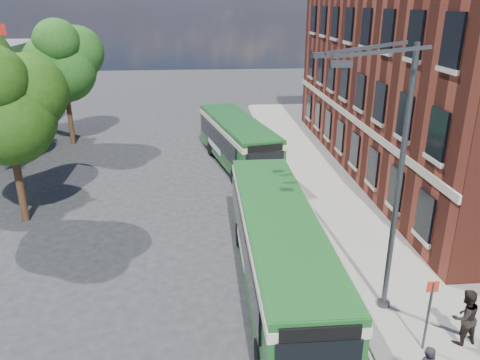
{
  "coord_description": "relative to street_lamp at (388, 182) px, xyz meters",
  "views": [
    {
      "loc": [
        -0.95,
        -15.2,
        10.07
      ],
      "look_at": [
        0.8,
        5.27,
        2.2
      ],
      "focal_mm": 35.0,
      "sensor_mm": 36.0,
      "label": 1
    }
  ],
  "objects": [
    {
      "name": "ground",
      "position": [
        -4.84,
        2.0,
        -4.79
      ],
      "size": [
        120.0,
        120.0,
        0.0
      ],
      "primitive_type": "plane",
      "color": "#262628",
      "rests_on": "ground"
    },
    {
      "name": "pavement",
      "position": [
        2.16,
        10.0,
        -4.72
      ],
      "size": [
        6.0,
        48.0,
        0.15
      ],
      "primitive_type": "cube",
      "color": "gray",
      "rests_on": "ground"
    },
    {
      "name": "kerb_line",
      "position": [
        -0.89,
        10.0,
        -4.79
      ],
      "size": [
        0.12,
        48.0,
        0.01
      ],
      "primitive_type": "cube",
      "color": "beige",
      "rests_on": "ground"
    },
    {
      "name": "brick_office",
      "position": [
        9.16,
        14.0,
        2.18
      ],
      "size": [
        12.1,
        26.0,
        14.2
      ],
      "color": "maroon",
      "rests_on": "ground"
    },
    {
      "name": "flagpole",
      "position": [
        -17.29,
        15.0,
        0.15
      ],
      "size": [
        0.95,
        0.1,
        9.0
      ],
      "color": "#3A3D3F",
      "rests_on": "ground"
    },
    {
      "name": "street_lamp",
      "position": [
        0.0,
        0.0,
        0.0
      ],
      "size": [
        2.96,
        2.38,
        9.0
      ],
      "color": "#3A3D3F",
      "rests_on": "ground"
    },
    {
      "name": "bus_stop_sign",
      "position": [
        0.76,
        -2.2,
        -3.28
      ],
      "size": [
        0.35,
        0.08,
        2.52
      ],
      "color": "#3A3D3F",
      "rests_on": "ground"
    },
    {
      "name": "bus_front",
      "position": [
        -3.1,
        1.74,
        -2.96
      ],
      "size": [
        2.67,
        12.36,
        3.02
      ],
      "color": "#1E5B23",
      "rests_on": "ground"
    },
    {
      "name": "bus_rear",
      "position": [
        -3.5,
        15.77,
        -2.96
      ],
      "size": [
        4.71,
        10.91,
        3.02
      ],
      "color": "#1A531F",
      "rests_on": "ground"
    },
    {
      "name": "pedestrian_b",
      "position": [
        2.05,
        -2.03,
        -3.71
      ],
      "size": [
        1.01,
        0.84,
        1.86
      ],
      "primitive_type": "imported",
      "rotation": [
        0.0,
        0.0,
        3.3
      ],
      "color": "black",
      "rests_on": "pavement"
    },
    {
      "name": "tree_left",
      "position": [
        -14.45,
        8.32,
        0.94
      ],
      "size": [
        5.01,
        4.76,
        8.45
      ],
      "color": "#372414",
      "rests_on": "ground"
    },
    {
      "name": "tree_right",
      "position": [
        -15.41,
        21.76,
        1.35
      ],
      "size": [
        5.36,
        5.1,
        9.05
      ],
      "color": "#372414",
      "rests_on": "ground"
    }
  ]
}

